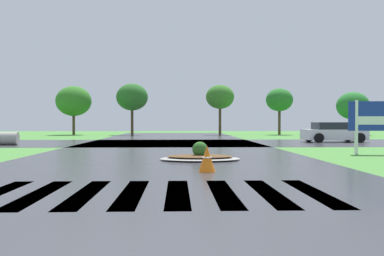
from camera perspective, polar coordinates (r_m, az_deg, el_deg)
asphalt_roadway at (r=14.08m, az=-3.71°, el=-4.90°), size 11.33×80.00×0.01m
asphalt_cross_road at (r=28.88m, az=-2.76°, el=-1.94°), size 90.00×10.20×0.01m
crosswalk_stripes at (r=8.78m, az=-4.84°, el=-8.41°), size 6.75×3.57×0.01m
median_island at (r=15.99m, az=1.03°, el=-3.73°), size 2.91×1.92×0.68m
car_dark_suv at (r=31.63m, az=17.81°, el=-0.58°), size 4.25×2.31×1.35m
drainage_pipe_stack at (r=28.44m, az=-22.87°, el=-1.27°), size 1.33×0.89×0.79m
traffic_cone at (r=12.32m, az=1.95°, el=-4.03°), size 0.48×0.48×0.75m
background_treeline at (r=45.95m, az=0.35°, el=3.57°), size 32.49×5.61×5.32m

